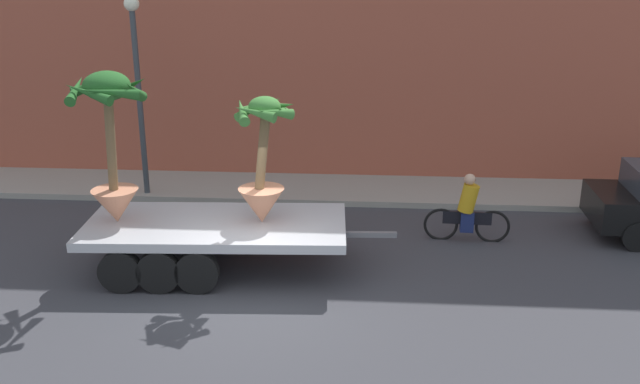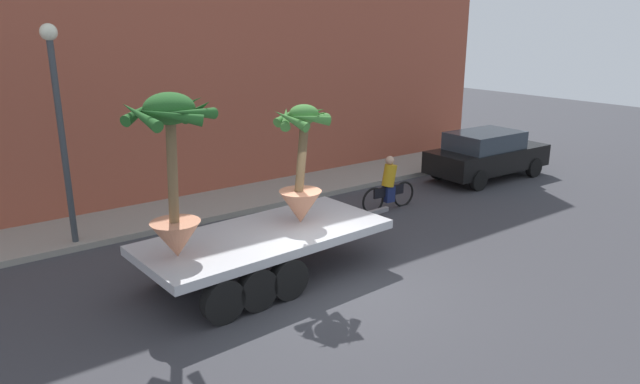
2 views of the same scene
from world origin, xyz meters
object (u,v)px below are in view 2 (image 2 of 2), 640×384
at_px(flatbed_trailer, 255,246).
at_px(potted_palm_middle, 301,171).
at_px(parked_car, 487,154).
at_px(street_lamp, 58,108).
at_px(potted_palm_rear, 173,170).
at_px(cyclist, 389,186).

xyz_separation_m(flatbed_trailer, potted_palm_middle, (1.19, 0.06, 1.34)).
xyz_separation_m(parked_car, street_lamp, (-12.58, 1.73, 2.40)).
height_order(potted_palm_middle, parked_car, potted_palm_middle).
height_order(potted_palm_rear, cyclist, potted_palm_rear).
height_order(potted_palm_rear, street_lamp, street_lamp).
bearing_deg(potted_palm_middle, cyclist, 22.84).
xyz_separation_m(potted_palm_middle, street_lamp, (-3.61, 3.97, 1.15)).
relative_size(flatbed_trailer, potted_palm_rear, 2.08).
bearing_deg(street_lamp, potted_palm_middle, -47.73).
relative_size(flatbed_trailer, parked_car, 1.39).
distance_m(potted_palm_middle, street_lamp, 5.48).
relative_size(potted_palm_rear, parked_car, 0.67).
bearing_deg(flatbed_trailer, cyclist, 18.71).
bearing_deg(cyclist, potted_palm_rear, -164.52).
bearing_deg(parked_car, cyclist, -174.20).
distance_m(potted_palm_rear, street_lamp, 4.27).
height_order(flatbed_trailer, potted_palm_rear, potted_palm_rear).
bearing_deg(potted_palm_rear, street_lamp, 100.91).
distance_m(flatbed_trailer, parked_car, 10.42).
relative_size(potted_palm_rear, potted_palm_middle, 1.19).
xyz_separation_m(cyclist, parked_car, (4.85, 0.49, 0.16)).
height_order(parked_car, street_lamp, street_lamp).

